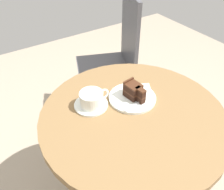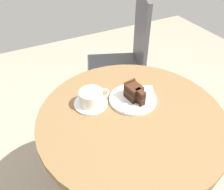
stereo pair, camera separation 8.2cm
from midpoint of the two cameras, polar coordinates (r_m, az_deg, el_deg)
The scene contains 9 objects.
cafe_table at distance 1.06m, azimuth 6.65°, elevation -9.37°, with size 0.77×0.77×0.71m.
saucer at distance 1.02m, azimuth -2.85°, elevation -2.10°, with size 0.14×0.14×0.01m.
coffee_cup at distance 0.99m, azimuth -2.59°, elevation -0.61°, with size 0.13×0.10×0.06m.
teaspoon at distance 1.00m, azimuth -0.79°, elevation -2.54°, with size 0.05×0.10×0.00m.
cake_plate at distance 1.04m, azimuth 7.28°, elevation -1.06°, with size 0.21×0.21×0.01m.
cake_slice at distance 1.02m, azimuth 7.73°, elevation 0.55°, with size 0.06×0.10×0.07m.
fork at distance 0.99m, azimuth 7.39°, elevation -2.89°, with size 0.14×0.02×0.00m.
napkin at distance 1.07m, azimuth 8.74°, elevation -0.15°, with size 0.18×0.18×0.00m.
cafe_chair at distance 1.67m, azimuth 5.16°, elevation 9.67°, with size 0.49×0.49×0.97m.
Camera 2 is at (-0.39, -0.58, 1.39)m, focal length 38.00 mm.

